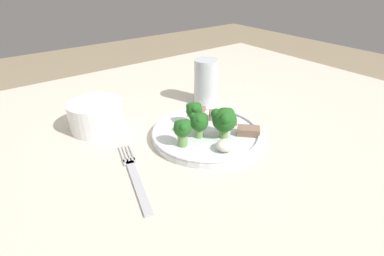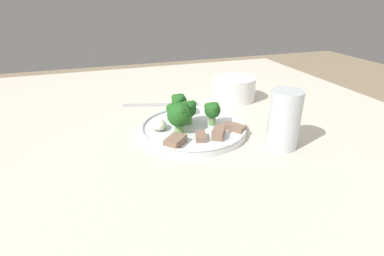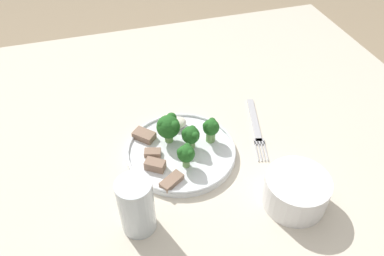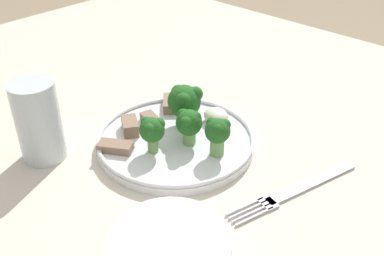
# 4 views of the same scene
# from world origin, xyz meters

# --- Properties ---
(table) EXTENTS (1.34, 1.16, 0.73)m
(table) POSITION_xyz_m (0.00, 0.00, 0.65)
(table) COLOR beige
(table) RESTS_ON ground_plane
(dinner_plate) EXTENTS (0.23, 0.23, 0.02)m
(dinner_plate) POSITION_xyz_m (-0.02, 0.01, 0.74)
(dinner_plate) COLOR white
(dinner_plate) RESTS_ON table
(fork) EXTENTS (0.07, 0.21, 0.00)m
(fork) POSITION_xyz_m (-0.21, -0.03, 0.74)
(fork) COLOR #B2B2B7
(fork) RESTS_ON table
(drinking_glass) EXTENTS (0.06, 0.06, 0.12)m
(drinking_glass) POSITION_xyz_m (0.10, 0.15, 0.79)
(drinking_glass) COLOR silver
(drinking_glass) RESTS_ON table
(broccoli_floret_near_rim_left) EXTENTS (0.04, 0.04, 0.05)m
(broccoli_floret_near_rim_left) POSITION_xyz_m (-0.04, 0.00, 0.78)
(broccoli_floret_near_rim_left) COLOR #709E56
(broccoli_floret_near_rim_left) RESTS_ON dinner_plate
(broccoli_floret_center_left) EXTENTS (0.05, 0.05, 0.07)m
(broccoli_floret_center_left) POSITION_xyz_m (-0.00, -0.03, 0.79)
(broccoli_floret_center_left) COLOR #709E56
(broccoli_floret_center_left) RESTS_ON dinner_plate
(broccoli_floret_back_left) EXTENTS (0.04, 0.04, 0.05)m
(broccoli_floret_back_left) POSITION_xyz_m (-0.02, 0.05, 0.78)
(broccoli_floret_back_left) COLOR #709E56
(broccoli_floret_back_left) RESTS_ON dinner_plate
(broccoli_floret_front_left) EXTENTS (0.04, 0.04, 0.06)m
(broccoli_floret_front_left) POSITION_xyz_m (-0.09, -0.01, 0.78)
(broccoli_floret_front_left) COLOR #709E56
(broccoli_floret_front_left) RESTS_ON dinner_plate
(meat_slice_front_slice) EXTENTS (0.04, 0.03, 0.01)m
(meat_slice_front_slice) POSITION_xyz_m (0.04, -0.00, 0.75)
(meat_slice_front_slice) COLOR #846651
(meat_slice_front_slice) RESTS_ON dinner_plate
(meat_slice_middle_slice) EXTENTS (0.05, 0.04, 0.02)m
(meat_slice_middle_slice) POSITION_xyz_m (0.05, 0.04, 0.76)
(meat_slice_middle_slice) COLOR #846651
(meat_slice_middle_slice) RESTS_ON dinner_plate
(meat_slice_rear_slice) EXTENTS (0.05, 0.05, 0.01)m
(meat_slice_rear_slice) POSITION_xyz_m (0.02, 0.09, 0.75)
(meat_slice_rear_slice) COLOR #846651
(meat_slice_rear_slice) RESTS_ON dinner_plate
(meat_slice_edge_slice) EXTENTS (0.05, 0.05, 0.02)m
(meat_slice_edge_slice) POSITION_xyz_m (0.05, -0.06, 0.75)
(meat_slice_edge_slice) COLOR #846651
(meat_slice_edge_slice) RESTS_ON dinner_plate
(sauce_dollop) EXTENTS (0.04, 0.04, 0.02)m
(sauce_dollop) POSITION_xyz_m (-0.03, -0.07, 0.76)
(sauce_dollop) COLOR silver
(sauce_dollop) RESTS_ON dinner_plate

